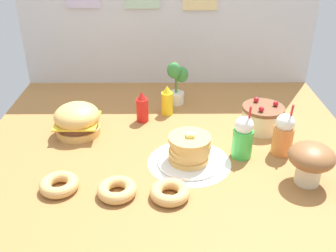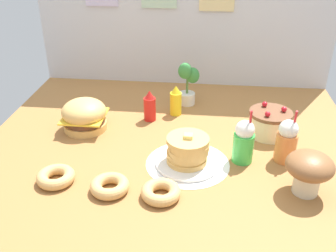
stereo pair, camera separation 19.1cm
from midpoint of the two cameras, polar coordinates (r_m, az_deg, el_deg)
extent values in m
cube|color=#9E6B38|center=(2.00, -2.57, -4.56)|extent=(2.03, 1.98, 0.02)
cube|color=silver|center=(2.71, -2.11, 16.98)|extent=(2.03, 0.03, 1.07)
cylinder|color=white|center=(1.93, 0.35, -5.46)|extent=(0.42, 0.42, 0.00)
cylinder|color=#DBA859|center=(2.25, -15.46, -0.64)|extent=(0.25, 0.25, 0.04)
cylinder|color=#59331E|center=(2.23, -15.58, 0.21)|extent=(0.23, 0.23, 0.03)
cube|color=yellow|center=(2.23, -15.65, 0.69)|extent=(0.23, 0.23, 0.01)
ellipsoid|color=#E5B260|center=(2.21, -15.75, 1.36)|extent=(0.25, 0.25, 0.14)
cylinder|color=white|center=(1.93, 0.35, -5.23)|extent=(0.32, 0.32, 0.01)
cylinder|color=#E0AD5B|center=(1.91, 0.21, -4.79)|extent=(0.20, 0.20, 0.03)
cylinder|color=#E0AD5B|center=(1.90, 0.17, -4.02)|extent=(0.20, 0.20, 0.03)
cylinder|color=#E0AD5B|center=(1.88, 0.40, -3.43)|extent=(0.20, 0.20, 0.03)
cylinder|color=#E0AD5B|center=(1.87, 0.51, -2.74)|extent=(0.20, 0.20, 0.03)
cylinder|color=#E0AD5B|center=(1.86, 0.30, -2.02)|extent=(0.21, 0.21, 0.03)
cube|color=#F7E072|center=(1.85, 0.36, -1.40)|extent=(0.04, 0.04, 0.02)
cylinder|color=beige|center=(2.24, 11.38, 0.91)|extent=(0.23, 0.23, 0.12)
cylinder|color=brown|center=(2.21, 11.55, 2.54)|extent=(0.24, 0.24, 0.02)
sphere|color=red|center=(2.22, 13.30, 3.17)|extent=(0.03, 0.03, 0.03)
sphere|color=red|center=(2.25, 10.57, 3.79)|extent=(0.03, 0.03, 0.03)
sphere|color=red|center=(2.14, 11.17, 2.40)|extent=(0.03, 0.03, 0.03)
cylinder|color=red|center=(2.30, -6.19, 2.29)|extent=(0.07, 0.07, 0.14)
cone|color=red|center=(2.26, -6.32, 4.44)|extent=(0.06, 0.06, 0.05)
cylinder|color=yellow|center=(2.37, -2.45, 3.30)|extent=(0.07, 0.07, 0.14)
cone|color=yellow|center=(2.33, -2.50, 5.41)|extent=(0.06, 0.06, 0.05)
cylinder|color=green|center=(1.96, 8.20, -2.61)|extent=(0.10, 0.10, 0.15)
sphere|color=white|center=(1.91, 8.41, -0.01)|extent=(0.09, 0.09, 0.09)
cylinder|color=red|center=(1.90, 9.10, 0.81)|extent=(0.01, 0.02, 0.15)
cylinder|color=orange|center=(2.03, 14.00, -2.14)|extent=(0.10, 0.10, 0.15)
sphere|color=white|center=(1.98, 14.34, 0.39)|extent=(0.09, 0.09, 0.09)
cylinder|color=red|center=(1.97, 15.04, 1.18)|extent=(0.01, 0.04, 0.15)
torus|color=tan|center=(1.84, -18.72, -8.31)|extent=(0.18, 0.18, 0.05)
torus|color=pink|center=(1.84, -18.73, -8.21)|extent=(0.17, 0.17, 0.05)
torus|color=tan|center=(1.74, -10.72, -9.36)|extent=(0.18, 0.18, 0.05)
torus|color=#8CCC8C|center=(1.74, -10.73, -9.26)|extent=(0.17, 0.17, 0.05)
torus|color=tan|center=(1.70, -3.13, -9.87)|extent=(0.18, 0.18, 0.05)
torus|color=brown|center=(1.70, -3.13, -9.77)|extent=(0.17, 0.17, 0.05)
cylinder|color=white|center=(2.52, -0.97, 4.16)|extent=(0.10, 0.10, 0.08)
cylinder|color=#4C7238|center=(2.48, -0.99, 6.34)|extent=(0.02, 0.02, 0.13)
ellipsoid|color=#38843D|center=(2.46, -0.22, 7.56)|extent=(0.09, 0.06, 0.10)
ellipsoid|color=#38843D|center=(2.48, -1.38, 8.22)|extent=(0.09, 0.06, 0.10)
ellipsoid|color=#38843D|center=(2.42, -1.37, 8.15)|extent=(0.09, 0.06, 0.10)
cylinder|color=beige|center=(1.86, 17.23, -6.84)|extent=(0.11, 0.11, 0.09)
ellipsoid|color=brown|center=(1.80, 17.66, -4.40)|extent=(0.21, 0.21, 0.11)
camera|label=1|loc=(0.10, -92.86, -1.57)|focal=41.25mm
camera|label=2|loc=(0.10, 87.14, 1.57)|focal=41.25mm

